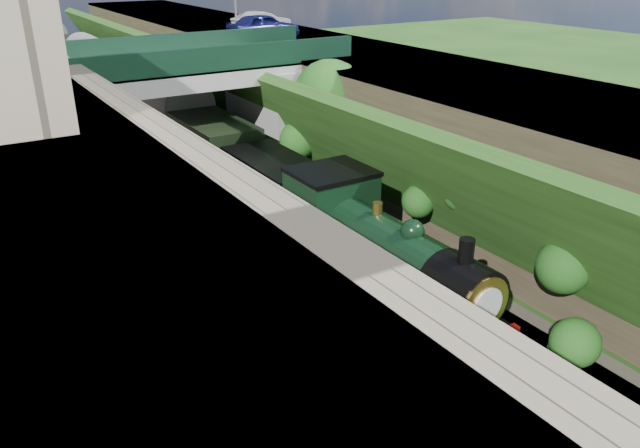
# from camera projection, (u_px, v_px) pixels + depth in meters

# --- Properties ---
(trackbed) EXTENTS (10.00, 90.00, 0.20)m
(trackbed) POSITION_uv_depth(u_px,v_px,m) (215.00, 204.00, 30.02)
(trackbed) COLOR #473F38
(trackbed) RESTS_ON ground
(retaining_wall) EXTENTS (1.00, 90.00, 7.00)m
(retaining_wall) POSITION_uv_depth(u_px,v_px,m) (87.00, 154.00, 25.98)
(retaining_wall) COLOR #756B56
(retaining_wall) RESTS_ON ground
(street_plateau_right) EXTENTS (8.00, 90.00, 6.25)m
(street_plateau_right) POSITION_uv_depth(u_px,v_px,m) (376.00, 116.00, 33.41)
(street_plateau_right) COLOR #262628
(street_plateau_right) RESTS_ON ground
(embankment_slope) EXTENTS (4.33, 90.00, 6.36)m
(embankment_slope) POSITION_uv_depth(u_px,v_px,m) (309.00, 143.00, 30.85)
(embankment_slope) COLOR #1E4714
(embankment_slope) RESTS_ON ground
(track_left) EXTENTS (2.50, 90.00, 0.20)m
(track_left) POSITION_uv_depth(u_px,v_px,m) (175.00, 209.00, 28.99)
(track_left) COLOR black
(track_left) RESTS_ON trackbed
(track_right) EXTENTS (2.50, 90.00, 0.20)m
(track_right) POSITION_uv_depth(u_px,v_px,m) (238.00, 196.00, 30.54)
(track_right) COLOR black
(track_right) RESTS_ON trackbed
(road_bridge) EXTENTS (16.00, 6.40, 7.25)m
(road_bridge) POSITION_uv_depth(u_px,v_px,m) (196.00, 104.00, 31.98)
(road_bridge) COLOR gray
(road_bridge) RESTS_ON ground
(tree) EXTENTS (3.60, 3.80, 6.60)m
(tree) POSITION_uv_depth(u_px,v_px,m) (330.00, 99.00, 30.31)
(tree) COLOR black
(tree) RESTS_ON ground
(car_blue) EXTENTS (4.70, 2.15, 1.56)m
(car_blue) POSITION_uv_depth(u_px,v_px,m) (263.00, 26.00, 37.98)
(car_blue) COLOR #11144E
(car_blue) RESTS_ON street_plateau_right
(car_silver) EXTENTS (4.18, 1.87, 1.33)m
(car_silver) POSITION_uv_depth(u_px,v_px,m) (262.00, 22.00, 41.55)
(car_silver) COLOR #A2A2A6
(car_silver) RESTS_ON street_plateau_right
(locomotive) EXTENTS (3.10, 10.22, 3.83)m
(locomotive) POSITION_uv_depth(u_px,v_px,m) (379.00, 253.00, 21.06)
(locomotive) COLOR black
(locomotive) RESTS_ON trackbed
(tender) EXTENTS (2.70, 6.00, 3.05)m
(tender) POSITION_uv_depth(u_px,v_px,m) (276.00, 195.00, 26.89)
(tender) COLOR black
(tender) RESTS_ON trackbed
(coach_front) EXTENTS (2.90, 18.00, 3.70)m
(coach_front) POSITION_uv_depth(u_px,v_px,m) (173.00, 122.00, 36.49)
(coach_front) COLOR black
(coach_front) RESTS_ON trackbed
(coach_middle) EXTENTS (2.90, 18.00, 3.70)m
(coach_middle) POSITION_uv_depth(u_px,v_px,m) (94.00, 73.00, 51.08)
(coach_middle) COLOR black
(coach_middle) RESTS_ON trackbed
(coach_rear) EXTENTS (2.90, 18.00, 3.70)m
(coach_rear) POSITION_uv_depth(u_px,v_px,m) (50.00, 46.00, 65.67)
(coach_rear) COLOR black
(coach_rear) RESTS_ON trackbed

